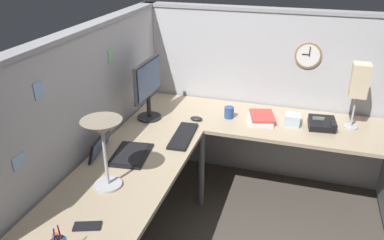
# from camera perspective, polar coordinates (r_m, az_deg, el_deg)

# --- Properties ---
(ground_plane) EXTENTS (6.80, 6.80, 0.00)m
(ground_plane) POSITION_cam_1_polar(r_m,az_deg,el_deg) (3.29, 3.33, -14.41)
(ground_plane) COLOR #4C443D
(cubicle_wall_back) EXTENTS (2.57, 0.12, 1.58)m
(cubicle_wall_back) POSITION_cam_1_polar(r_m,az_deg,el_deg) (2.86, -15.32, -2.85)
(cubicle_wall_back) COLOR #B2B2B7
(cubicle_wall_back) RESTS_ON ground
(cubicle_wall_right) EXTENTS (0.12, 2.37, 1.58)m
(cubicle_wall_right) POSITION_cam_1_polar(r_m,az_deg,el_deg) (3.59, 11.13, 3.54)
(cubicle_wall_right) COLOR #B2B2B7
(cubicle_wall_right) RESTS_ON ground
(desk) EXTENTS (2.35, 2.15, 0.73)m
(desk) POSITION_cam_1_polar(r_m,az_deg,el_deg) (2.79, 3.88, -6.43)
(desk) COLOR tan
(desk) RESTS_ON ground
(monitor) EXTENTS (0.46, 0.20, 0.50)m
(monitor) POSITION_cam_1_polar(r_m,az_deg,el_deg) (3.14, -6.59, 5.12)
(monitor) COLOR #232326
(monitor) RESTS_ON desk
(laptop) EXTENTS (0.38, 0.42, 0.22)m
(laptop) POSITION_cam_1_polar(r_m,az_deg,el_deg) (2.74, -11.03, -4.62)
(laptop) COLOR black
(laptop) RESTS_ON desk
(keyboard) EXTENTS (0.44, 0.17, 0.02)m
(keyboard) POSITION_cam_1_polar(r_m,az_deg,el_deg) (2.92, -1.33, -2.38)
(keyboard) COLOR black
(keyboard) RESTS_ON desk
(computer_mouse) EXTENTS (0.06, 0.10, 0.03)m
(computer_mouse) POSITION_cam_1_polar(r_m,az_deg,el_deg) (3.18, 0.65, 0.21)
(computer_mouse) COLOR #232326
(computer_mouse) RESTS_ON desk
(desk_lamp_dome) EXTENTS (0.24, 0.24, 0.44)m
(desk_lamp_dome) POSITION_cam_1_polar(r_m,az_deg,el_deg) (2.25, -13.18, -1.89)
(desk_lamp_dome) COLOR #B7BABF
(desk_lamp_dome) RESTS_ON desk
(cell_phone) EXTENTS (0.11, 0.16, 0.01)m
(cell_phone) POSITION_cam_1_polar(r_m,az_deg,el_deg) (2.16, -15.33, -15.00)
(cell_phone) COLOR black
(cell_phone) RESTS_ON desk
(office_phone) EXTENTS (0.21, 0.22, 0.11)m
(office_phone) POSITION_cam_1_polar(r_m,az_deg,el_deg) (3.22, 18.87, -0.57)
(office_phone) COLOR black
(office_phone) RESTS_ON desk
(book_stack) EXTENTS (0.32, 0.26, 0.04)m
(book_stack) POSITION_cam_1_polar(r_m,az_deg,el_deg) (3.24, 10.27, 0.35)
(book_stack) COLOR silver
(book_stack) RESTS_ON desk
(desk_lamp_paper) EXTENTS (0.13, 0.13, 0.53)m
(desk_lamp_paper) POSITION_cam_1_polar(r_m,az_deg,el_deg) (3.19, 23.66, 5.18)
(desk_lamp_paper) COLOR #B7BABF
(desk_lamp_paper) RESTS_ON desk
(coffee_mug) EXTENTS (0.08, 0.08, 0.10)m
(coffee_mug) POSITION_cam_1_polar(r_m,az_deg,el_deg) (3.24, 5.59, 1.13)
(coffee_mug) COLOR #2D4C8C
(coffee_mug) RESTS_ON desk
(tissue_box) EXTENTS (0.12, 0.12, 0.09)m
(tissue_box) POSITION_cam_1_polar(r_m,az_deg,el_deg) (3.21, 14.74, 0.07)
(tissue_box) COLOR silver
(tissue_box) RESTS_ON desk
(wall_clock) EXTENTS (0.04, 0.22, 0.22)m
(wall_clock) POSITION_cam_1_polar(r_m,az_deg,el_deg) (3.40, 16.91, 9.21)
(wall_clock) COLOR olive
(pinned_note_leftmost) EXTENTS (0.10, 0.00, 0.07)m
(pinned_note_leftmost) POSITION_cam_1_polar(r_m,az_deg,el_deg) (2.22, -24.35, -5.64)
(pinned_note_leftmost) COLOR #99B7E5
(pinned_note_middle) EXTENTS (0.07, 0.00, 0.09)m
(pinned_note_middle) POSITION_cam_1_polar(r_m,az_deg,el_deg) (2.92, -12.05, 9.31)
(pinned_note_middle) COLOR #8CCC99
(pinned_note_rightmost) EXTENTS (0.08, 0.00, 0.10)m
(pinned_note_rightmost) POSITION_cam_1_polar(r_m,az_deg,el_deg) (2.26, -21.86, 4.11)
(pinned_note_rightmost) COLOR #99B7E5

